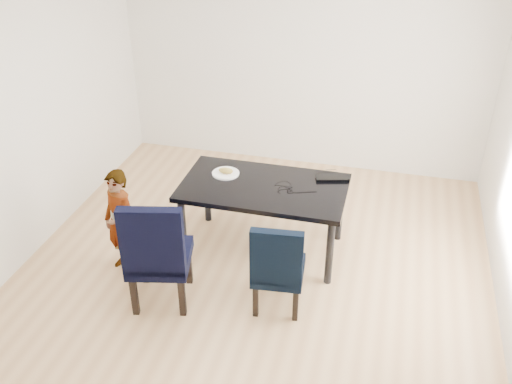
% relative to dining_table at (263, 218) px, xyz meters
% --- Properties ---
extents(floor, '(4.50, 5.00, 0.01)m').
position_rel_dining_table_xyz_m(floor, '(0.00, -0.50, -0.38)').
color(floor, tan).
rests_on(floor, ground).
extents(wall_back, '(4.50, 0.01, 2.70)m').
position_rel_dining_table_xyz_m(wall_back, '(0.00, 2.00, 0.98)').
color(wall_back, silver).
rests_on(wall_back, ground).
extents(wall_front, '(4.50, 0.01, 2.70)m').
position_rel_dining_table_xyz_m(wall_front, '(0.00, -3.00, 0.98)').
color(wall_front, silver).
rests_on(wall_front, ground).
extents(wall_left, '(0.01, 5.00, 2.70)m').
position_rel_dining_table_xyz_m(wall_left, '(-2.25, -0.50, 0.98)').
color(wall_left, silver).
rests_on(wall_left, ground).
extents(dining_table, '(1.60, 0.90, 0.75)m').
position_rel_dining_table_xyz_m(dining_table, '(0.00, 0.00, 0.00)').
color(dining_table, black).
rests_on(dining_table, floor).
extents(chair_left, '(0.64, 0.65, 1.10)m').
position_rel_dining_table_xyz_m(chair_left, '(-0.70, -0.96, 0.17)').
color(chair_left, black).
rests_on(chair_left, floor).
extents(chair_right, '(0.48, 0.50, 0.92)m').
position_rel_dining_table_xyz_m(chair_right, '(0.33, -0.78, 0.08)').
color(chair_right, black).
rests_on(chair_right, floor).
extents(child, '(0.46, 0.40, 1.07)m').
position_rel_dining_table_xyz_m(child, '(-1.22, -0.65, 0.16)').
color(child, '#FF5115').
rests_on(child, floor).
extents(plate, '(0.31, 0.31, 0.02)m').
position_rel_dining_table_xyz_m(plate, '(-0.42, 0.13, 0.38)').
color(plate, white).
rests_on(plate, dining_table).
extents(sandwich, '(0.16, 0.09, 0.06)m').
position_rel_dining_table_xyz_m(sandwich, '(-0.42, 0.12, 0.42)').
color(sandwich, olive).
rests_on(sandwich, plate).
extents(laptop, '(0.38, 0.30, 0.03)m').
position_rel_dining_table_xyz_m(laptop, '(0.62, 0.35, 0.39)').
color(laptop, black).
rests_on(laptop, dining_table).
extents(cable_tangle, '(0.18, 0.18, 0.01)m').
position_rel_dining_table_xyz_m(cable_tangle, '(0.22, -0.05, 0.38)').
color(cable_tangle, black).
rests_on(cable_tangle, dining_table).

